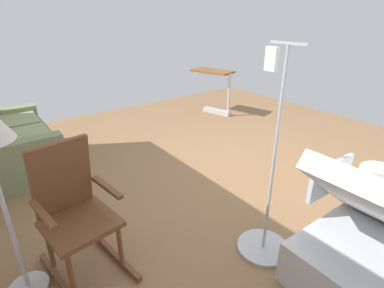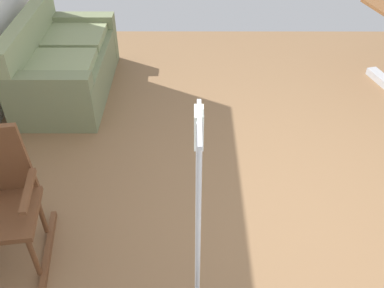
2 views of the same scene
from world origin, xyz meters
TOP-DOWN VIEW (x-y plane):
  - ground_plane at (0.00, 0.00)m, footprint 6.71×6.71m
  - couch at (1.76, 2.07)m, footprint 1.60×0.86m
  - rocking_chair at (-0.43, 1.94)m, footprint 0.82×0.57m

SIDE VIEW (x-z plane):
  - ground_plane at x=0.00m, z-range 0.00..0.00m
  - couch at x=1.76m, z-range -0.12..0.73m
  - rocking_chair at x=-0.43m, z-range -0.02..1.03m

